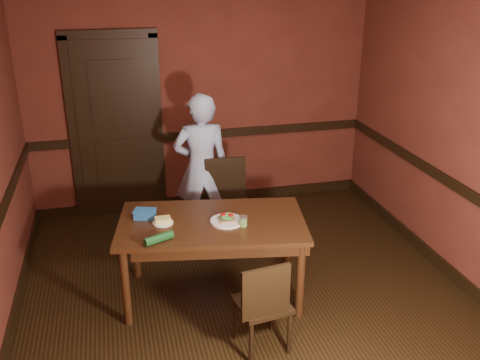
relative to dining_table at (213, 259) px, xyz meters
name	(u,v)px	position (x,y,z in m)	size (l,w,h in m)	color
floor	(249,304)	(0.28, -0.22, -0.37)	(4.00, 4.50, 0.01)	black
wall_back	(201,97)	(0.28, 2.03, 0.98)	(4.00, 0.02, 2.70)	#5B261B
wall_front	(391,342)	(0.28, -2.47, 0.98)	(4.00, 0.02, 2.70)	#5B261B
wall_right	(472,142)	(2.28, -0.22, 0.98)	(0.02, 4.50, 2.70)	#5B261B
dado_back	(203,135)	(0.28, 2.01, 0.53)	(4.00, 0.03, 0.10)	black
dado_right	(462,190)	(2.26, -0.22, 0.53)	(0.03, 4.50, 0.10)	black
baseboard_back	(204,198)	(0.28, 2.01, -0.31)	(4.00, 0.03, 0.12)	black
baseboard_left	(9,333)	(-1.71, -0.22, -0.31)	(0.03, 4.50, 0.12)	black
baseboard_right	(449,270)	(2.26, -0.22, -0.31)	(0.03, 4.50, 0.12)	black
door	(116,125)	(-0.72, 1.99, 0.72)	(1.05, 0.07, 2.20)	black
dining_table	(213,259)	(0.00, 0.00, 0.00)	(1.60, 0.90, 0.75)	#331B0C
chair_far	(230,206)	(0.36, 0.85, 0.09)	(0.43, 0.43, 0.93)	black
chair_near	(262,302)	(0.23, -0.78, 0.03)	(0.38, 0.38, 0.81)	black
person	(202,168)	(0.11, 1.16, 0.43)	(0.58, 0.38, 1.60)	#A6BDE4
sandwich_plate	(227,220)	(0.12, -0.05, 0.39)	(0.29, 0.29, 0.07)	white
sauce_jar	(243,221)	(0.24, -0.16, 0.42)	(0.07, 0.07, 0.09)	#5A8E3B
cheese_saucer	(163,221)	(-0.41, 0.05, 0.40)	(0.18, 0.18, 0.05)	white
food_tub	(145,214)	(-0.55, 0.19, 0.41)	(0.21, 0.18, 0.08)	#2767B7
wrapped_veg	(159,238)	(-0.48, -0.27, 0.41)	(0.07, 0.07, 0.24)	#174B1F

